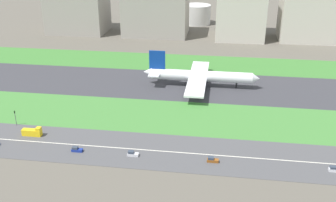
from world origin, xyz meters
TOP-DOWN VIEW (x-y plane):
  - ground_plane at (0.00, 0.00)m, footprint 800.00×800.00m
  - runway at (0.00, 0.00)m, footprint 280.00×46.00m
  - grass_median_north at (0.00, 41.00)m, footprint 280.00×36.00m
  - grass_median_south at (0.00, -41.00)m, footprint 280.00×36.00m
  - highway at (0.00, -73.00)m, footprint 280.00×28.00m
  - highway_centerline at (0.00, -73.00)m, footprint 266.00×0.50m
  - airliner at (21.04, 0.00)m, footprint 65.00×56.00m
  - car_1 at (1.01, -78.00)m, footprint 4.40×1.80m
  - truck_0 at (-45.20, -68.00)m, footprint 8.40×2.50m
  - car_5 at (32.13, -78.00)m, footprint 4.40×1.80m
  - car_6 at (-21.83, -78.00)m, footprint 4.40×1.80m
  - car_0 at (76.76, -78.00)m, footprint 4.40×1.80m
  - traffic_light at (-56.82, -60.01)m, footprint 0.36×0.50m
  - hangar_building at (-22.72, 114.00)m, footprint 51.98×35.09m
  - office_tower at (46.07, 114.00)m, footprint 37.92×39.84m
  - cargo_warehouse at (100.42, 114.00)m, footprint 47.04×33.20m
  - fuel_tank_west at (7.75, 159.00)m, footprint 25.63×25.63m

SIDE VIEW (x-z plane):
  - ground_plane at x=0.00m, z-range 0.00..0.00m
  - runway at x=0.00m, z-range 0.00..0.10m
  - grass_median_north at x=0.00m, z-range 0.00..0.10m
  - grass_median_south at x=0.00m, z-range 0.00..0.10m
  - highway at x=0.00m, z-range 0.00..0.10m
  - highway_centerline at x=0.00m, z-range 0.10..0.11m
  - car_1 at x=1.01m, z-range -0.08..1.92m
  - car_5 at x=32.13m, z-range -0.08..1.92m
  - car_6 at x=-21.83m, z-range -0.08..1.92m
  - car_0 at x=76.76m, z-range -0.08..1.92m
  - truck_0 at x=-45.20m, z-range -0.33..3.67m
  - traffic_light at x=-56.82m, z-range 0.69..7.89m
  - airliner at x=21.04m, z-range -3.62..16.08m
  - fuel_tank_west at x=7.75m, z-range 0.00..17.45m
  - hangar_building at x=-22.72m, z-range 0.00..39.55m
  - office_tower at x=46.07m, z-range 0.00..51.12m
  - cargo_warehouse at x=100.42m, z-range 0.00..52.72m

